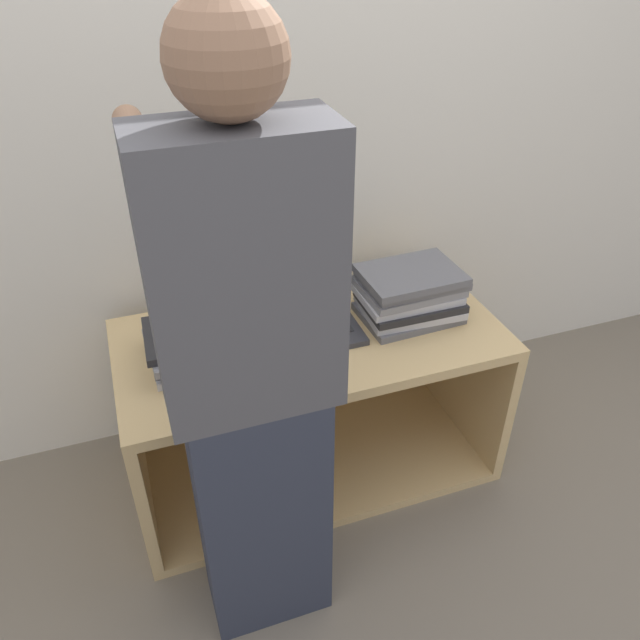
{
  "coord_description": "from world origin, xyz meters",
  "views": [
    {
      "loc": [
        -0.52,
        -1.27,
        1.79
      ],
      "look_at": [
        0.0,
        0.22,
        0.72
      ],
      "focal_mm": 35.0,
      "sensor_mm": 36.0,
      "label": 1
    }
  ],
  "objects_px": {
    "laptop_stack_right": "(409,293)",
    "person": "(252,384)",
    "laptop_open": "(305,314)",
    "laptop_stack_left": "(202,344)"
  },
  "relations": [
    {
      "from": "laptop_stack_left",
      "to": "person",
      "type": "height_order",
      "value": "person"
    },
    {
      "from": "laptop_open",
      "to": "laptop_stack_left",
      "type": "bearing_deg",
      "value": -171.3
    },
    {
      "from": "laptop_stack_right",
      "to": "person",
      "type": "relative_size",
      "value": 0.2
    },
    {
      "from": "laptop_stack_left",
      "to": "laptop_stack_right",
      "type": "xyz_separation_m",
      "value": [
        0.7,
        -0.0,
        0.04
      ]
    },
    {
      "from": "laptop_open",
      "to": "laptop_stack_left",
      "type": "xyz_separation_m",
      "value": [
        -0.35,
        -0.05,
        0.0
      ]
    },
    {
      "from": "laptop_open",
      "to": "laptop_stack_left",
      "type": "distance_m",
      "value": 0.36
    },
    {
      "from": "laptop_stack_left",
      "to": "laptop_stack_right",
      "type": "relative_size",
      "value": 1.02
    },
    {
      "from": "laptop_stack_left",
      "to": "laptop_stack_right",
      "type": "height_order",
      "value": "laptop_stack_right"
    },
    {
      "from": "laptop_stack_right",
      "to": "laptop_open",
      "type": "bearing_deg",
      "value": 171.08
    },
    {
      "from": "laptop_open",
      "to": "laptop_stack_left",
      "type": "height_order",
      "value": "laptop_open"
    }
  ]
}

